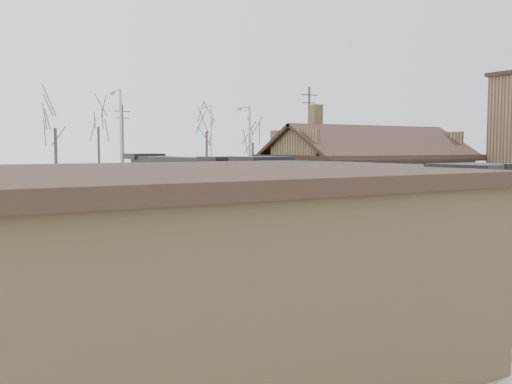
% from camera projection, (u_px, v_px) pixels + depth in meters
% --- Properties ---
extents(ground, '(140.00, 140.00, 0.00)m').
position_uv_depth(ground, '(353.00, 250.00, 26.63)').
color(ground, gray).
rests_on(ground, ground).
extents(road, '(60.00, 9.00, 0.03)m').
position_uv_depth(road, '(353.00, 249.00, 26.63)').
color(road, '#5A5A5F').
rests_on(road, ground).
extents(track_main, '(3.40, 90.00, 0.24)m').
position_uv_depth(track_main, '(209.00, 216.00, 39.39)').
color(track_main, gray).
rests_on(track_main, ground).
extents(track_siding, '(3.40, 90.00, 0.24)m').
position_uv_depth(track_siding, '(147.00, 220.00, 37.06)').
color(track_siding, gray).
rests_on(track_siding, ground).
extents(depot, '(15.20, 9.31, 7.90)m').
position_uv_depth(depot, '(369.00, 179.00, 42.88)').
color(depot, '#9F8052').
rests_on(depot, ground).
extents(commercial_building, '(12.40, 10.40, 4.30)m').
position_uv_depth(commercial_building, '(151.00, 263.00, 12.90)').
color(commercial_building, '#9F8052').
rests_on(commercial_building, ground).
extents(locomotive_lead, '(2.85, 19.08, 4.23)m').
position_uv_depth(locomotive_lead, '(361.00, 203.00, 26.06)').
color(locomotive_lead, black).
rests_on(locomotive_lead, ground).
extents(locomotive_trailing, '(2.85, 19.08, 4.01)m').
position_uv_depth(locomotive_trailing, '(185.00, 182.00, 42.53)').
color(locomotive_trailing, black).
rests_on(locomotive_trailing, ground).
extents(crossbuck_near, '(0.99, 0.47, 3.64)m').
position_uv_depth(crossbuck_near, '(491.00, 223.00, 23.00)').
color(crossbuck_near, '#A5A8AD').
rests_on(crossbuck_near, ground).
extents(crossbuck_far, '(1.15, 0.30, 4.02)m').
position_uv_depth(crossbuck_far, '(175.00, 207.00, 27.82)').
color(crossbuck_far, '#A5A8AD').
rests_on(crossbuck_far, ground).
extents(streetlight_a, '(0.25, 2.04, 8.56)m').
position_uv_depth(streetlight_a, '(120.00, 147.00, 37.00)').
color(streetlight_a, '#A5A8AD').
rests_on(streetlight_a, ground).
extents(streetlight_b, '(0.25, 2.04, 8.11)m').
position_uv_depth(streetlight_b, '(249.00, 150.00, 45.92)').
color(streetlight_b, '#A5A8AD').
rests_on(streetlight_b, ground).
extents(streetlight_c, '(0.25, 2.04, 9.32)m').
position_uv_depth(streetlight_c, '(211.00, 143.00, 61.54)').
color(streetlight_c, '#A5A8AD').
rests_on(streetlight_c, ground).
extents(utility_pole_b, '(2.00, 0.24, 9.90)m').
position_uv_depth(utility_pole_b, '(123.00, 144.00, 68.78)').
color(utility_pole_b, '#382D23').
rests_on(utility_pole_b, ground).
extents(utility_pole_c, '(2.00, 0.24, 10.91)m').
position_uv_depth(utility_pole_c, '(309.00, 138.00, 58.25)').
color(utility_pole_c, '#382D23').
rests_on(utility_pole_c, ground).
extents(tree_b, '(4.42, 4.42, 10.83)m').
position_uv_depth(tree_b, '(55.00, 117.00, 54.49)').
color(tree_b, '#382D23').
rests_on(tree_b, ground).
extents(tree_c, '(4.85, 4.85, 11.89)m').
position_uv_depth(tree_c, '(98.00, 117.00, 68.49)').
color(tree_c, '#382D23').
rests_on(tree_c, ground).
extents(tree_d, '(4.49, 4.49, 11.00)m').
position_uv_depth(tree_d, '(207.00, 122.00, 68.99)').
color(tree_d, '#382D23').
rests_on(tree_d, ground).
extents(tree_e, '(3.58, 3.58, 8.76)m').
position_uv_depth(tree_e, '(253.00, 136.00, 70.12)').
color(tree_e, '#382D23').
rests_on(tree_e, ground).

